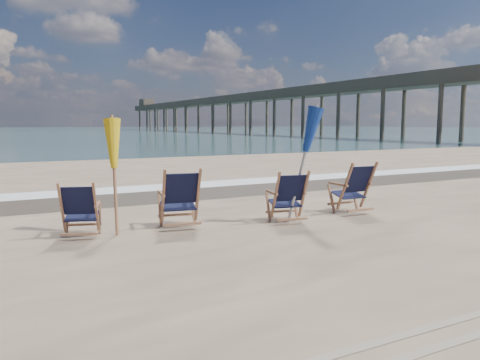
{
  "coord_description": "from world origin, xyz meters",
  "views": [
    {
      "loc": [
        -3.77,
        -5.06,
        1.89
      ],
      "look_at": [
        0.0,
        2.2,
        0.9
      ],
      "focal_mm": 35.0,
      "sensor_mm": 36.0,
      "label": 1
    }
  ],
  "objects_px": {
    "umbrella_blue": "(301,134)",
    "umbrella_yellow": "(114,149)",
    "beach_chair_2": "(304,196)",
    "beach_chair_1": "(198,197)",
    "fishing_pier": "(243,109)",
    "beach_chair_0": "(96,209)",
    "beach_chair_3": "(369,187)"
  },
  "relations": [
    {
      "from": "beach_chair_0",
      "to": "beach_chair_3",
      "type": "relative_size",
      "value": 0.86
    },
    {
      "from": "beach_chair_1",
      "to": "fishing_pier",
      "type": "bearing_deg",
      "value": -108.97
    },
    {
      "from": "beach_chair_1",
      "to": "beach_chair_2",
      "type": "height_order",
      "value": "beach_chair_1"
    },
    {
      "from": "beach_chair_1",
      "to": "beach_chair_3",
      "type": "xyz_separation_m",
      "value": [
        3.74,
        -0.35,
        -0.0
      ]
    },
    {
      "from": "beach_chair_0",
      "to": "umbrella_yellow",
      "type": "relative_size",
      "value": 0.49
    },
    {
      "from": "beach_chair_1",
      "to": "umbrella_yellow",
      "type": "relative_size",
      "value": 0.57
    },
    {
      "from": "beach_chair_0",
      "to": "beach_chair_1",
      "type": "bearing_deg",
      "value": -163.8
    },
    {
      "from": "beach_chair_0",
      "to": "beach_chair_2",
      "type": "relative_size",
      "value": 0.94
    },
    {
      "from": "beach_chair_2",
      "to": "beach_chair_3",
      "type": "distance_m",
      "value": 1.79
    },
    {
      "from": "beach_chair_0",
      "to": "beach_chair_3",
      "type": "height_order",
      "value": "beach_chair_3"
    },
    {
      "from": "beach_chair_3",
      "to": "umbrella_blue",
      "type": "distance_m",
      "value": 2.16
    },
    {
      "from": "beach_chair_2",
      "to": "beach_chair_1",
      "type": "bearing_deg",
      "value": -3.29
    },
    {
      "from": "beach_chair_1",
      "to": "beach_chair_2",
      "type": "xyz_separation_m",
      "value": [
        1.96,
        -0.52,
        -0.04
      ]
    },
    {
      "from": "beach_chair_1",
      "to": "beach_chair_2",
      "type": "bearing_deg",
      "value": 174.65
    },
    {
      "from": "umbrella_blue",
      "to": "umbrella_yellow",
      "type": "bearing_deg",
      "value": 166.9
    },
    {
      "from": "fishing_pier",
      "to": "beach_chair_2",
      "type": "bearing_deg",
      "value": -117.03
    },
    {
      "from": "beach_chair_2",
      "to": "umbrella_yellow",
      "type": "relative_size",
      "value": 0.52
    },
    {
      "from": "umbrella_yellow",
      "to": "umbrella_blue",
      "type": "distance_m",
      "value": 3.42
    },
    {
      "from": "fishing_pier",
      "to": "beach_chair_1",
      "type": "bearing_deg",
      "value": -118.43
    },
    {
      "from": "umbrella_yellow",
      "to": "beach_chair_0",
      "type": "bearing_deg",
      "value": -149.75
    },
    {
      "from": "beach_chair_2",
      "to": "beach_chair_0",
      "type": "bearing_deg",
      "value": 2.51
    },
    {
      "from": "beach_chair_0",
      "to": "umbrella_yellow",
      "type": "xyz_separation_m",
      "value": [
        0.37,
        0.22,
        0.97
      ]
    },
    {
      "from": "beach_chair_1",
      "to": "fishing_pier",
      "type": "height_order",
      "value": "fishing_pier"
    },
    {
      "from": "beach_chair_0",
      "to": "umbrella_yellow",
      "type": "distance_m",
      "value": 1.06
    },
    {
      "from": "beach_chair_2",
      "to": "umbrella_blue",
      "type": "height_order",
      "value": "umbrella_blue"
    },
    {
      "from": "umbrella_yellow",
      "to": "umbrella_blue",
      "type": "xyz_separation_m",
      "value": [
        3.32,
        -0.77,
        0.24
      ]
    },
    {
      "from": "beach_chair_0",
      "to": "beach_chair_1",
      "type": "distance_m",
      "value": 1.79
    },
    {
      "from": "beach_chair_3",
      "to": "beach_chair_2",
      "type": "bearing_deg",
      "value": 7.07
    },
    {
      "from": "beach_chair_2",
      "to": "umbrella_yellow",
      "type": "height_order",
      "value": "umbrella_yellow"
    },
    {
      "from": "beach_chair_1",
      "to": "fishing_pier",
      "type": "distance_m",
      "value": 81.17
    },
    {
      "from": "umbrella_yellow",
      "to": "beach_chair_2",
      "type": "bearing_deg",
      "value": -13.48
    },
    {
      "from": "umbrella_blue",
      "to": "fishing_pier",
      "type": "xyz_separation_m",
      "value": [
        36.69,
        71.78,
        2.95
      ]
    }
  ]
}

